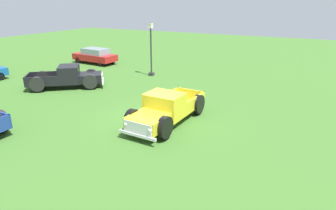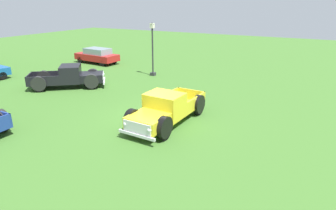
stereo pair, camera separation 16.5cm
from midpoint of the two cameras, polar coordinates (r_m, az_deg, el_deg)
The scene contains 5 objects.
ground_plane at distance 14.77m, azimuth -1.84°, elevation -2.73°, with size 80.00×80.00×0.00m, color #3D6B28.
pickup_truck_foreground at distance 13.79m, azimuth -0.45°, elevation -1.05°, with size 5.19×2.21×1.56m.
pickup_truck_behind_right at distance 21.08m, azimuth -18.10°, elevation 5.27°, with size 4.49×4.98×1.53m.
sedan_distant_a at distance 28.88m, azimuth -13.59°, elevation 9.44°, with size 2.08×4.43×1.44m.
lamp_post_far at distance 23.06m, azimuth -2.84°, elevation 11.03°, with size 0.36×0.36×4.13m.
Camera 2 is at (-11.76, -6.94, 5.64)m, focal length 31.06 mm.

